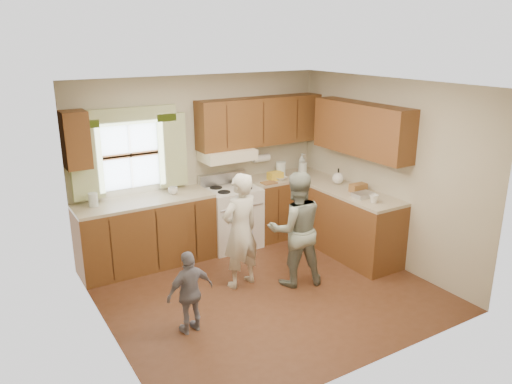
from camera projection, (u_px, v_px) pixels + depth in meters
room at (267, 194)px, 5.80m from camera, size 3.80×3.80×3.80m
kitchen_fixtures at (262, 195)px, 7.10m from camera, size 3.80×2.25×2.15m
stove at (231, 216)px, 7.35m from camera, size 0.76×0.67×1.07m
woman_left at (240, 231)px, 6.10m from camera, size 0.59×0.44×1.46m
woman_right at (296, 229)px, 6.15m from camera, size 0.84×0.74×1.46m
child at (190, 292)px, 5.19m from camera, size 0.56×0.28×0.91m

